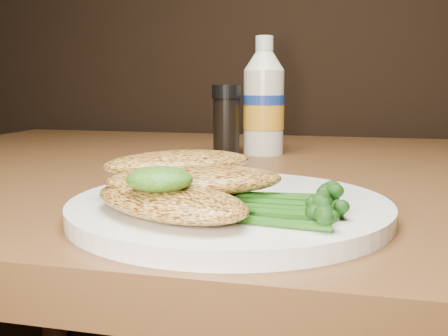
# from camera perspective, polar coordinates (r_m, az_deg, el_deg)

# --- Properties ---
(plate) EXTENTS (0.26, 0.26, 0.01)m
(plate) POSITION_cam_1_polar(r_m,az_deg,el_deg) (0.43, 0.62, -4.36)
(plate) COLOR white
(plate) RESTS_ON dining_table
(chicken_front) EXTENTS (0.16, 0.14, 0.02)m
(chicken_front) POSITION_cam_1_polar(r_m,az_deg,el_deg) (0.38, -6.04, -3.55)
(chicken_front) COLOR gold
(chicken_front) RESTS_ON plate
(chicken_mid) EXTENTS (0.15, 0.12, 0.02)m
(chicken_mid) POSITION_cam_1_polar(r_m,az_deg,el_deg) (0.41, -3.22, -1.33)
(chicken_mid) COLOR gold
(chicken_mid) RESTS_ON plate
(chicken_back) EXTENTS (0.14, 0.13, 0.02)m
(chicken_back) POSITION_cam_1_polar(r_m,az_deg,el_deg) (0.45, -5.00, 0.60)
(chicken_back) COLOR gold
(chicken_back) RESTS_ON plate
(pesto_front) EXTENTS (0.05, 0.04, 0.02)m
(pesto_front) POSITION_cam_1_polar(r_m,az_deg,el_deg) (0.37, -7.09, -1.23)
(pesto_front) COLOR #093508
(pesto_front) RESTS_ON chicken_front
(broccolini_bundle) EXTENTS (0.13, 0.10, 0.02)m
(broccolini_bundle) POSITION_cam_1_polar(r_m,az_deg,el_deg) (0.38, 4.83, -3.47)
(broccolini_bundle) COLOR #1F5512
(broccolini_bundle) RESTS_ON plate
(mayo_bottle) EXTENTS (0.07, 0.07, 0.18)m
(mayo_bottle) POSITION_cam_1_polar(r_m,az_deg,el_deg) (0.79, 4.39, 7.90)
(mayo_bottle) COLOR beige
(mayo_bottle) RESTS_ON dining_table
(pepper_grinder) EXTENTS (0.05, 0.05, 0.10)m
(pepper_grinder) POSITION_cam_1_polar(r_m,az_deg,el_deg) (0.77, 0.26, 5.26)
(pepper_grinder) COLOR black
(pepper_grinder) RESTS_ON dining_table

